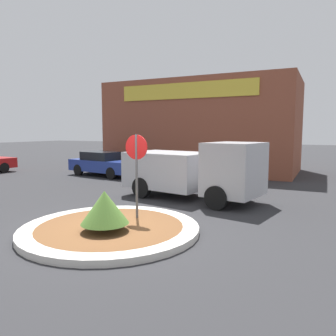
# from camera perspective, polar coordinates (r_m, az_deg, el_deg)

# --- Properties ---
(ground_plane) EXTENTS (120.00, 120.00, 0.00)m
(ground_plane) POSITION_cam_1_polar(r_m,az_deg,el_deg) (8.76, -9.96, -10.89)
(ground_plane) COLOR #2D2D30
(traffic_island) EXTENTS (4.58, 4.58, 0.17)m
(traffic_island) POSITION_cam_1_polar(r_m,az_deg,el_deg) (8.73, -9.97, -10.37)
(traffic_island) COLOR beige
(traffic_island) RESTS_ON ground_plane
(stop_sign) EXTENTS (0.69, 0.07, 2.52)m
(stop_sign) POSITION_cam_1_polar(r_m,az_deg,el_deg) (9.11, -5.51, 1.02)
(stop_sign) COLOR #4C4C51
(stop_sign) RESTS_ON ground_plane
(island_shrub) EXTENTS (1.17, 1.17, 1.00)m
(island_shrub) POSITION_cam_1_polar(r_m,az_deg,el_deg) (8.14, -10.97, -6.72)
(island_shrub) COLOR brown
(island_shrub) RESTS_ON traffic_island
(utility_truck) EXTENTS (5.57, 3.05, 2.20)m
(utility_truck) POSITION_cam_1_polar(r_m,az_deg,el_deg) (12.44, 4.37, -0.36)
(utility_truck) COLOR #B2B2B7
(utility_truck) RESTS_ON ground_plane
(storefront_building) EXTENTS (11.86, 6.07, 5.70)m
(storefront_building) POSITION_cam_1_polar(r_m,az_deg,el_deg) (21.93, 6.11, 7.12)
(storefront_building) COLOR brown
(storefront_building) RESTS_ON ground_plane
(parked_sedan_blue) EXTENTS (4.49, 2.38, 1.40)m
(parked_sedan_blue) POSITION_cam_1_polar(r_m,az_deg,el_deg) (19.35, -11.10, 0.78)
(parked_sedan_blue) COLOR navy
(parked_sedan_blue) RESTS_ON ground_plane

